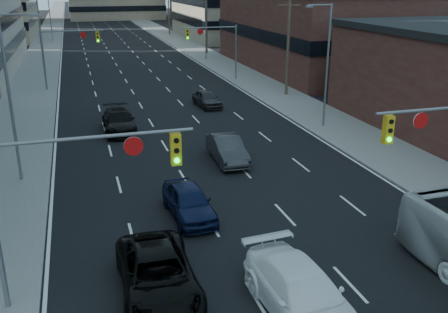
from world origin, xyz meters
TOP-DOWN VIEW (x-y plane):
  - road_surface at (0.00, 130.00)m, footprint 18.00×300.00m
  - sidewalk_left at (-11.50, 130.00)m, footprint 5.00×300.00m
  - sidewalk_right at (11.50, 130.00)m, footprint 5.00×300.00m
  - storefront_right_mid at (24.00, 50.00)m, footprint 20.00×30.00m
  - office_right_far at (25.00, 88.00)m, footprint 22.00×28.00m
  - signal_near_left at (-7.45, 8.00)m, footprint 6.59×0.33m
  - signal_far_left at (-7.68, 45.00)m, footprint 6.09×0.33m
  - signal_far_right at (7.68, 45.00)m, footprint 6.09×0.33m
  - utility_pole_block at (12.20, 36.00)m, footprint 2.20×0.28m
  - utility_pole_midblock at (12.20, 66.00)m, footprint 2.20×0.28m
  - utility_pole_distant at (12.20, 96.00)m, footprint 2.20×0.28m
  - streetlight_left_near at (-10.34, 20.00)m, footprint 2.03×0.22m
  - streetlight_left_mid at (-10.34, 55.00)m, footprint 2.03×0.22m
  - streetlight_left_far at (-10.34, 90.00)m, footprint 2.03×0.22m
  - streetlight_right_near at (10.34, 25.00)m, footprint 2.03×0.22m
  - streetlight_right_far at (10.34, 60.00)m, footprint 2.03×0.22m
  - black_pickup at (-5.00, 7.43)m, footprint 2.69×5.67m
  - white_van at (-0.66, 4.89)m, footprint 2.75×5.89m
  - sedan_blue at (-2.59, 13.14)m, footprint 2.05×4.61m
  - sedan_grey_center at (1.35, 19.93)m, footprint 1.76×4.77m
  - sedan_black_far at (-4.38, 28.31)m, footprint 2.22×5.44m
  - sedan_grey_right at (3.77, 33.94)m, footprint 2.04×4.37m

SIDE VIEW (x-z plane):
  - road_surface at x=0.00m, z-range 0.00..0.02m
  - sidewalk_left at x=-11.50m, z-range 0.00..0.15m
  - sidewalk_right at x=11.50m, z-range 0.00..0.15m
  - sedan_grey_right at x=3.77m, z-range 0.00..1.45m
  - sedan_blue at x=-2.59m, z-range 0.00..1.54m
  - sedan_grey_center at x=1.35m, z-range 0.00..1.56m
  - black_pickup at x=-5.00m, z-range 0.00..1.56m
  - sedan_black_far at x=-4.38m, z-range 0.00..1.58m
  - white_van at x=-0.66m, z-range 0.00..1.66m
  - signal_far_left at x=-7.68m, z-range 1.30..7.30m
  - signal_far_right at x=7.68m, z-range 1.30..7.30m
  - signal_near_left at x=-7.45m, z-range 1.33..7.33m
  - storefront_right_mid at x=24.00m, z-range 0.00..9.00m
  - streetlight_left_near at x=-10.34m, z-range 0.55..9.55m
  - streetlight_left_mid at x=-10.34m, z-range 0.55..9.55m
  - streetlight_left_far at x=-10.34m, z-range 0.55..9.55m
  - streetlight_right_near at x=10.34m, z-range 0.55..9.55m
  - streetlight_right_far at x=10.34m, z-range 0.55..9.55m
  - utility_pole_block at x=12.20m, z-range 0.28..11.28m
  - utility_pole_midblock at x=12.20m, z-range 0.28..11.28m
  - utility_pole_distant at x=12.20m, z-range 0.28..11.28m
  - office_right_far at x=25.00m, z-range 0.00..14.00m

